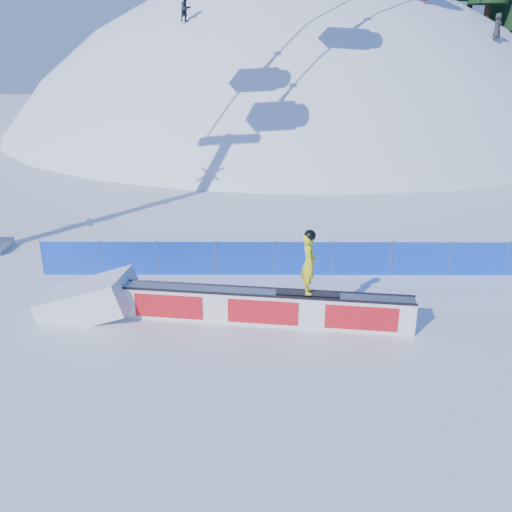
{
  "coord_description": "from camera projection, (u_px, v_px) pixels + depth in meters",
  "views": [
    {
      "loc": [
        -3.56,
        -13.8,
        7.52
      ],
      "look_at": [
        -3.63,
        2.47,
        1.45
      ],
      "focal_mm": 40.0,
      "sensor_mm": 36.0,
      "label": 1
    }
  ],
  "objects": [
    {
      "name": "rail_box",
      "position": [
        264.0,
        307.0,
        16.19
      ],
      "size": [
        8.38,
        1.69,
        1.01
      ],
      "rotation": [
        0.0,
        0.0,
        -0.13
      ],
      "color": "white",
      "rests_on": "ground"
    },
    {
      "name": "safety_fence",
      "position": [
        362.0,
        259.0,
        19.55
      ],
      "size": [
        22.05,
        0.05,
        1.3
      ],
      "color": "blue",
      "rests_on": "ground"
    },
    {
      "name": "snowboarder",
      "position": [
        309.0,
        263.0,
        15.53
      ],
      "size": [
        1.81,
        0.64,
        1.86
      ],
      "rotation": [
        0.0,
        0.0,
        1.59
      ],
      "color": "black",
      "rests_on": "rail_box"
    },
    {
      "name": "snow_hill",
      "position": [
        291.0,
        297.0,
        61.19
      ],
      "size": [
        64.0,
        64.0,
        64.0
      ],
      "color": "white",
      "rests_on": "ground"
    },
    {
      "name": "ground",
      "position": [
        388.0,
        338.0,
        15.54
      ],
      "size": [
        160.0,
        160.0,
        0.0
      ],
      "primitive_type": "plane",
      "color": "white",
      "rests_on": "ground"
    },
    {
      "name": "snow_ramp",
      "position": [
        90.0,
        312.0,
        17.04
      ],
      "size": [
        3.0,
        2.1,
        1.74
      ],
      "primitive_type": null,
      "rotation": [
        0.0,
        -0.31,
        -0.13
      ],
      "color": "white",
      "rests_on": "ground"
    }
  ]
}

